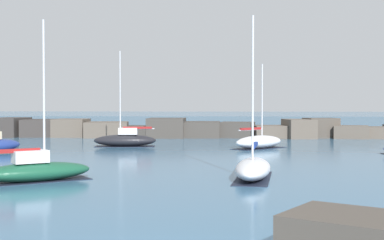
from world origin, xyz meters
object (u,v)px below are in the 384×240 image
(sailboat_moored_6, at_px, (35,170))
(sailboat_moored_7, at_px, (259,142))
(sailboat_moored_2, at_px, (125,139))
(sailboat_moored_1, at_px, (253,168))

(sailboat_moored_6, xyz_separation_m, sailboat_moored_7, (12.67, 21.92, 0.00))
(sailboat_moored_2, relative_size, sailboat_moored_6, 1.08)
(sailboat_moored_1, bearing_deg, sailboat_moored_6, -170.32)
(sailboat_moored_1, height_order, sailboat_moored_7, sailboat_moored_1)
(sailboat_moored_7, bearing_deg, sailboat_moored_6, -120.04)
(sailboat_moored_1, relative_size, sailboat_moored_7, 1.13)
(sailboat_moored_2, distance_m, sailboat_moored_6, 23.25)
(sailboat_moored_6, bearing_deg, sailboat_moored_2, 89.78)
(sailboat_moored_6, height_order, sailboat_moored_7, sailboat_moored_6)
(sailboat_moored_1, relative_size, sailboat_moored_6, 1.03)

